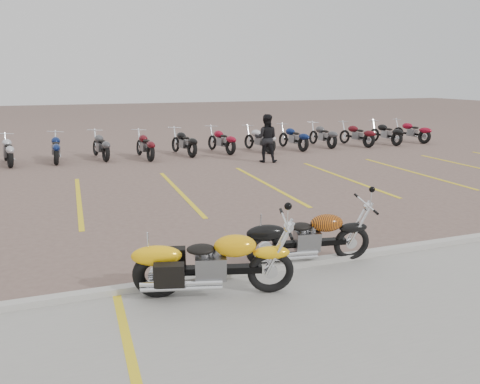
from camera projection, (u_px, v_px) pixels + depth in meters
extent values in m
plane|color=#745C52|center=(222.00, 236.00, 9.56)|extent=(100.00, 100.00, 0.00)
cube|color=#9E9B93|center=(339.00, 355.00, 5.45)|extent=(60.00, 5.00, 0.01)
cube|color=#ADAAA3|center=(259.00, 270.00, 7.72)|extent=(60.00, 0.18, 0.12)
torus|color=black|center=(270.00, 272.00, 6.95)|extent=(0.70, 0.30, 0.69)
torus|color=black|center=(158.00, 275.00, 6.83)|extent=(0.76, 0.37, 0.74)
cube|color=black|center=(215.00, 270.00, 6.87)|extent=(1.37, 0.49, 0.11)
cube|color=slate|center=(211.00, 266.00, 6.85)|extent=(0.52, 0.43, 0.36)
ellipsoid|color=#EDA50C|center=(235.00, 245.00, 6.80)|extent=(0.69, 0.49, 0.32)
ellipsoid|color=black|center=(201.00, 248.00, 6.78)|extent=(0.47, 0.38, 0.13)
torus|color=black|center=(350.00, 244.00, 8.19)|extent=(0.65, 0.21, 0.65)
torus|color=black|center=(265.00, 249.00, 7.92)|extent=(0.70, 0.28, 0.69)
cube|color=black|center=(309.00, 243.00, 8.04)|extent=(1.29, 0.33, 0.10)
cube|color=slate|center=(306.00, 240.00, 8.01)|extent=(0.46, 0.36, 0.34)
ellipsoid|color=black|center=(325.00, 223.00, 8.00)|extent=(0.62, 0.41, 0.30)
ellipsoid|color=black|center=(299.00, 226.00, 7.93)|extent=(0.42, 0.32, 0.12)
imported|color=black|center=(266.00, 138.00, 17.61)|extent=(1.09, 1.00, 1.81)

